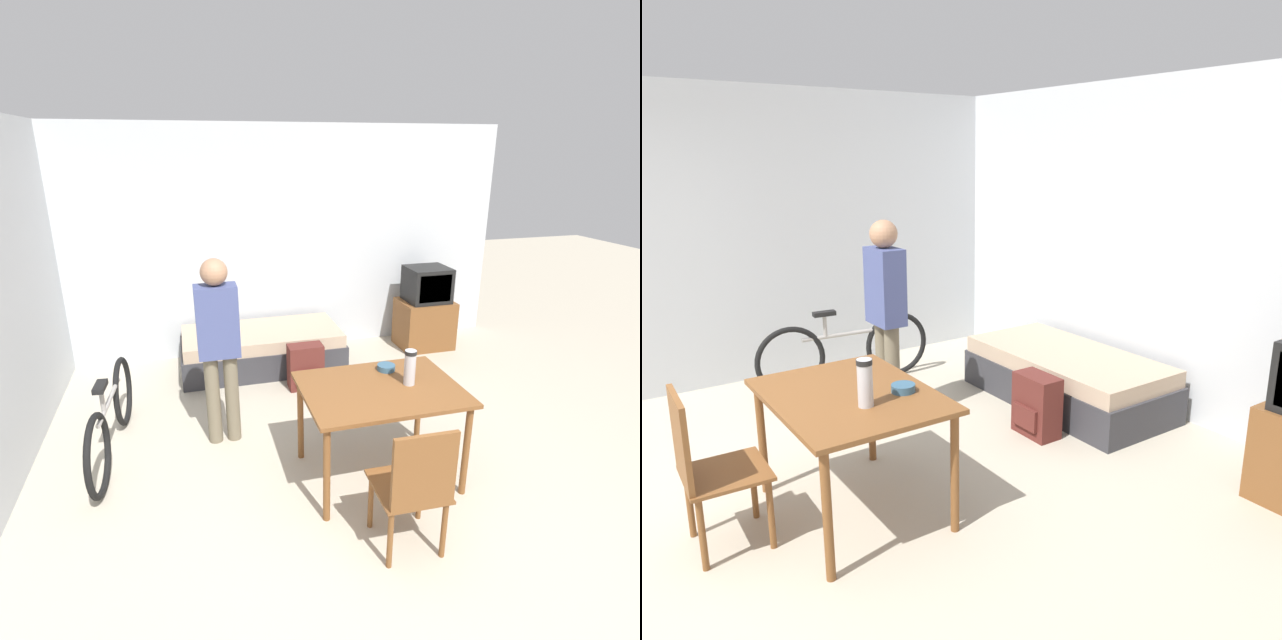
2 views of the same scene
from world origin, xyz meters
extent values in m
plane|color=#B2A893|center=(0.00, 0.00, 0.00)|extent=(20.00, 20.00, 0.00)
cube|color=silver|center=(0.00, 3.94, 1.35)|extent=(5.77, 0.06, 2.70)
cube|color=#333338|center=(-0.27, 3.39, 0.16)|extent=(1.82, 0.89, 0.31)
cube|color=tan|center=(-0.27, 3.39, 0.38)|extent=(1.77, 0.87, 0.14)
cube|color=brown|center=(1.83, 3.47, 0.30)|extent=(0.65, 0.52, 0.61)
cube|color=black|center=(1.83, 3.47, 0.82)|extent=(0.51, 0.46, 0.43)
cube|color=black|center=(1.83, 3.24, 0.82)|extent=(0.42, 0.01, 0.33)
cube|color=brown|center=(0.27, 1.13, 0.74)|extent=(1.17, 0.88, 0.03)
cylinder|color=brown|center=(-0.26, 0.75, 0.36)|extent=(0.05, 0.05, 0.73)
cylinder|color=brown|center=(0.79, 0.75, 0.36)|extent=(0.05, 0.05, 0.73)
cylinder|color=brown|center=(-0.26, 1.51, 0.36)|extent=(0.05, 0.05, 0.73)
cylinder|color=brown|center=(0.79, 1.51, 0.36)|extent=(0.05, 0.05, 0.73)
cube|color=brown|center=(0.18, 0.42, 0.43)|extent=(0.45, 0.45, 0.02)
cube|color=brown|center=(0.17, 0.22, 0.68)|extent=(0.40, 0.04, 0.48)
cylinder|color=brown|center=(0.36, 0.59, 0.21)|extent=(0.04, 0.04, 0.42)
cylinder|color=brown|center=(0.01, 0.60, 0.21)|extent=(0.04, 0.04, 0.42)
cylinder|color=brown|center=(0.35, 0.24, 0.21)|extent=(0.04, 0.04, 0.42)
cylinder|color=brown|center=(-0.01, 0.25, 0.21)|extent=(0.04, 0.04, 0.42)
torus|color=black|center=(-1.70, 2.50, 0.32)|extent=(0.10, 0.63, 0.63)
torus|color=black|center=(-1.78, 1.47, 0.32)|extent=(0.10, 0.63, 0.63)
cylinder|color=gray|center=(-1.74, 1.98, 0.49)|extent=(0.10, 0.80, 0.04)
cylinder|color=gray|center=(-1.76, 1.80, 0.59)|extent=(0.04, 0.04, 0.20)
cube|color=black|center=(-1.76, 1.80, 0.71)|extent=(0.10, 0.21, 0.04)
cylinder|color=#6B604C|center=(-0.92, 1.95, 0.40)|extent=(0.12, 0.12, 0.80)
cylinder|color=#6B604C|center=(-0.76, 1.95, 0.40)|extent=(0.12, 0.12, 0.80)
cube|color=#424C7F|center=(-0.84, 1.95, 1.10)|extent=(0.34, 0.20, 0.60)
sphere|color=#A87A5B|center=(-0.84, 1.95, 1.51)|extent=(0.22, 0.22, 0.22)
cylinder|color=#B7B7BC|center=(0.49, 1.12, 0.89)|extent=(0.08, 0.08, 0.27)
cylinder|color=black|center=(0.49, 1.12, 1.02)|extent=(0.09, 0.09, 0.03)
cylinder|color=#335670|center=(0.42, 1.40, 0.78)|extent=(0.14, 0.14, 0.05)
cube|color=#56231E|center=(0.09, 2.74, 0.24)|extent=(0.36, 0.20, 0.48)
cube|color=#56231E|center=(0.09, 2.62, 0.17)|extent=(0.26, 0.03, 0.17)
camera|label=1|loc=(-1.05, -1.95, 2.45)|focal=28.00mm
camera|label=2|loc=(3.42, -0.25, 2.11)|focal=35.00mm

